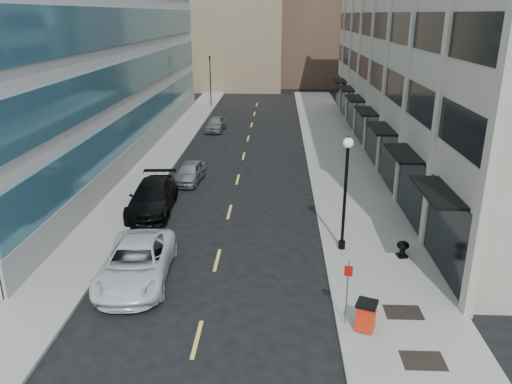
# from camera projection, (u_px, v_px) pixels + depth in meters

# --- Properties ---
(ground) EXTENTS (160.00, 160.00, 0.00)m
(ground) POSITION_uv_depth(u_px,v_px,m) (187.00, 378.00, 15.71)
(ground) COLOR black
(ground) RESTS_ON ground
(sidewalk_right) EXTENTS (5.00, 80.00, 0.15)m
(sidewalk_right) POSITION_uv_depth(u_px,v_px,m) (347.00, 180.00, 34.17)
(sidewalk_right) COLOR gray
(sidewalk_right) RESTS_ON ground
(sidewalk_left) EXTENTS (3.00, 80.00, 0.15)m
(sidewalk_left) POSITION_uv_depth(u_px,v_px,m) (145.00, 177.00, 34.76)
(sidewalk_left) COLOR gray
(sidewalk_left) RESTS_ON ground
(building_right) EXTENTS (15.30, 46.50, 18.25)m
(building_right) POSITION_uv_depth(u_px,v_px,m) (469.00, 39.00, 37.33)
(building_right) COLOR #B6AA9A
(building_right) RESTS_ON ground
(building_left) EXTENTS (16.14, 46.00, 20.00)m
(building_left) POSITION_uv_depth(u_px,v_px,m) (37.00, 25.00, 38.40)
(building_left) COLOR beige
(building_left) RESTS_ON ground
(skyline_tan_far) EXTENTS (12.00, 14.00, 22.00)m
(skyline_tan_far) POSITION_uv_depth(u_px,v_px,m) (183.00, 12.00, 85.92)
(skyline_tan_far) COLOR #8C795B
(skyline_tan_far) RESTS_ON ground
(skyline_stone) EXTENTS (10.00, 14.00, 20.00)m
(skyline_stone) POSITION_uv_depth(u_px,v_px,m) (383.00, 19.00, 73.61)
(skyline_stone) COLOR #B6AA9A
(skyline_stone) RESTS_ON ground
(grate_mid) EXTENTS (1.40, 1.00, 0.01)m
(grate_mid) POSITION_uv_depth(u_px,v_px,m) (423.00, 361.00, 16.27)
(grate_mid) COLOR black
(grate_mid) RESTS_ON sidewalk_right
(grate_far) EXTENTS (1.40, 1.00, 0.01)m
(grate_far) POSITION_uv_depth(u_px,v_px,m) (403.00, 312.00, 18.90)
(grate_far) COLOR black
(grate_far) RESTS_ON sidewalk_right
(road_centerline) EXTENTS (0.15, 68.20, 0.01)m
(road_centerline) POSITION_uv_depth(u_px,v_px,m) (234.00, 194.00, 31.69)
(road_centerline) COLOR #D8CC4C
(road_centerline) RESTS_ON ground
(traffic_signal) EXTENTS (0.66, 0.66, 6.98)m
(traffic_signal) POSITION_uv_depth(u_px,v_px,m) (210.00, 59.00, 59.14)
(traffic_signal) COLOR black
(traffic_signal) RESTS_ON ground
(car_white_van) EXTENTS (3.17, 6.18, 1.67)m
(car_white_van) POSITION_uv_depth(u_px,v_px,m) (136.00, 263.00, 21.20)
(car_white_van) COLOR silver
(car_white_van) RESTS_ON ground
(car_black_pickup) EXTENTS (2.70, 6.00, 1.71)m
(car_black_pickup) POSITION_uv_depth(u_px,v_px,m) (153.00, 197.00, 28.77)
(car_black_pickup) COLOR black
(car_black_pickup) RESTS_ON ground
(car_silver_sedan) EXTENTS (1.98, 4.15, 1.37)m
(car_silver_sedan) POSITION_uv_depth(u_px,v_px,m) (190.00, 172.00, 33.76)
(car_silver_sedan) COLOR gray
(car_silver_sedan) RESTS_ON ground
(car_grey_sedan) EXTENTS (1.88, 4.14, 1.38)m
(car_grey_sedan) POSITION_uv_depth(u_px,v_px,m) (216.00, 124.00, 48.52)
(car_grey_sedan) COLOR gray
(car_grey_sedan) RESTS_ON ground
(trash_bin) EXTENTS (0.90, 0.90, 1.13)m
(trash_bin) POSITION_uv_depth(u_px,v_px,m) (366.00, 315.00, 17.67)
(trash_bin) COLOR red
(trash_bin) RESTS_ON sidewalk_right
(lamppost) EXTENTS (0.47, 0.47, 5.59)m
(lamppost) POSITION_uv_depth(u_px,v_px,m) (346.00, 184.00, 22.95)
(lamppost) COLOR black
(lamppost) RESTS_ON sidewalk_right
(sign_post) EXTENTS (0.29, 0.09, 2.52)m
(sign_post) POSITION_uv_depth(u_px,v_px,m) (348.00, 284.00, 17.70)
(sign_post) COLOR slate
(sign_post) RESTS_ON sidewalk_right
(urn_planter) EXTENTS (0.57, 0.57, 0.79)m
(urn_planter) POSITION_uv_depth(u_px,v_px,m) (403.00, 247.00, 23.05)
(urn_planter) COLOR black
(urn_planter) RESTS_ON sidewalk_right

